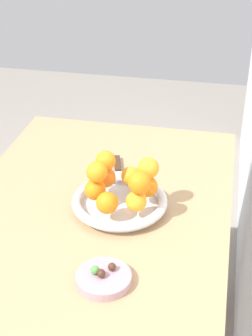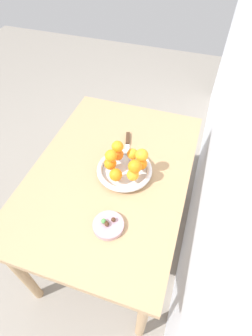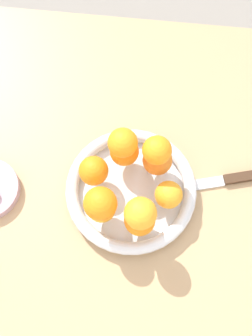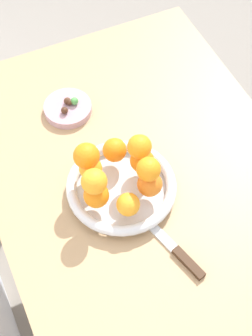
{
  "view_description": "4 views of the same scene",
  "coord_description": "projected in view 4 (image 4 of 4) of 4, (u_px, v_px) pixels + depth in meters",
  "views": [
    {
      "loc": [
        1.15,
        0.33,
        1.57
      ],
      "look_at": [
        -0.02,
        0.09,
        0.87
      ],
      "focal_mm": 55.0,
      "sensor_mm": 36.0,
      "label": 1
    },
    {
      "loc": [
        0.77,
        0.33,
        1.72
      ],
      "look_at": [
        0.01,
        0.09,
        0.81
      ],
      "focal_mm": 28.0,
      "sensor_mm": 36.0,
      "label": 2
    },
    {
      "loc": [
        -0.03,
        0.33,
        1.59
      ],
      "look_at": [
        0.0,
        0.06,
        0.85
      ],
      "focal_mm": 45.0,
      "sensor_mm": 36.0,
      "label": 3
    },
    {
      "loc": [
        -0.61,
        0.33,
        1.82
      ],
      "look_at": [
        -0.0,
        0.06,
        0.83
      ],
      "focal_mm": 55.0,
      "sensor_mm": 36.0,
      "label": 4
    }
  ],
  "objects": [
    {
      "name": "candy_ball_0",
      "position": [
        70.0,
        102.0,
        1.38
      ],
      "size": [
        0.02,
        0.02,
        0.02
      ],
      "primitive_type": "sphere",
      "color": "#472819",
      "rests_on": "candy_dish"
    },
    {
      "name": "orange_0",
      "position": [
        91.0,
        169.0,
        1.22
      ],
      "size": [
        0.06,
        0.06,
        0.06
      ],
      "primitive_type": "sphere",
      "color": "orange",
      "rests_on": "fruit_bowl"
    },
    {
      "name": "dining_table",
      "position": [
        145.0,
        197.0,
        1.36
      ],
      "size": [
        1.1,
        0.76,
        0.74
      ],
      "color": "tan",
      "rests_on": "ground_plane"
    },
    {
      "name": "candy_ball_1",
      "position": [
        74.0,
        101.0,
        1.38
      ],
      "size": [
        0.02,
        0.02,
        0.02
      ],
      "primitive_type": "sphere",
      "color": "#4C9947",
      "rests_on": "candy_dish"
    },
    {
      "name": "candy_dish",
      "position": [
        68.0,
        108.0,
        1.4
      ],
      "size": [
        0.13,
        0.13,
        0.02
      ],
      "primitive_type": "cylinder",
      "color": "#B28C99",
      "rests_on": "dining_table"
    },
    {
      "name": "orange_5",
      "position": [
        115.0,
        150.0,
        1.25
      ],
      "size": [
        0.06,
        0.06,
        0.06
      ],
      "primitive_type": "sphere",
      "color": "orange",
      "rests_on": "fruit_bowl"
    },
    {
      "name": "orange_1",
      "position": [
        96.0,
        195.0,
        1.17
      ],
      "size": [
        0.06,
        0.06,
        0.06
      ],
      "primitive_type": "sphere",
      "color": "orange",
      "rests_on": "fruit_bowl"
    },
    {
      "name": "orange_3",
      "position": [
        150.0,
        184.0,
        1.19
      ],
      "size": [
        0.06,
        0.06,
        0.06
      ],
      "primitive_type": "sphere",
      "color": "orange",
      "rests_on": "fruit_bowl"
    },
    {
      "name": "candy_ball_2",
      "position": [
        67.0,
        101.0,
        1.38
      ],
      "size": [
        0.02,
        0.02,
        0.02
      ],
      "primitive_type": "sphere",
      "color": "#472819",
      "rests_on": "candy_dish"
    },
    {
      "name": "knife",
      "position": [
        170.0,
        244.0,
        1.18
      ],
      "size": [
        0.26,
        0.09,
        0.01
      ],
      "color": "#3F2819",
      "rests_on": "dining_table"
    },
    {
      "name": "orange_4",
      "position": [
        142.0,
        161.0,
        1.23
      ],
      "size": [
        0.06,
        0.06,
        0.06
      ],
      "primitive_type": "sphere",
      "color": "orange",
      "rests_on": "fruit_bowl"
    },
    {
      "name": "candy_ball_3",
      "position": [
        64.0,
        110.0,
        1.37
      ],
      "size": [
        0.02,
        0.02,
        0.02
      ],
      "primitive_type": "sphere",
      "color": "#472819",
      "rests_on": "candy_dish"
    },
    {
      "name": "orange_6",
      "position": [
        94.0,
        182.0,
        1.13
      ],
      "size": [
        0.06,
        0.06,
        0.06
      ],
      "primitive_type": "sphere",
      "color": "orange",
      "rests_on": "orange_1"
    },
    {
      "name": "orange_9",
      "position": [
        86.0,
        156.0,
        1.17
      ],
      "size": [
        0.06,
        0.06,
        0.06
      ],
      "primitive_type": "sphere",
      "color": "orange",
      "rests_on": "orange_0"
    },
    {
      "name": "orange_8",
      "position": [
        149.0,
        169.0,
        1.15
      ],
      "size": [
        0.06,
        0.06,
        0.06
      ],
      "primitive_type": "sphere",
      "color": "orange",
      "rests_on": "orange_3"
    },
    {
      "name": "fruit_bowl",
      "position": [
        121.0,
        187.0,
        1.24
      ],
      "size": [
        0.27,
        0.27,
        0.04
      ],
      "color": "silver",
      "rests_on": "dining_table"
    },
    {
      "name": "orange_7",
      "position": [
        140.0,
        147.0,
        1.18
      ],
      "size": [
        0.06,
        0.06,
        0.06
      ],
      "primitive_type": "sphere",
      "color": "orange",
      "rests_on": "orange_4"
    },
    {
      "name": "ground_plane",
      "position": [
        140.0,
        287.0,
        1.9
      ],
      "size": [
        6.0,
        6.0,
        0.0
      ],
      "primitive_type": "plane",
      "color": "gray"
    },
    {
      "name": "orange_2",
      "position": [
        128.0,
        204.0,
        1.16
      ],
      "size": [
        0.05,
        0.05,
        0.05
      ],
      "primitive_type": "sphere",
      "color": "orange",
      "rests_on": "fruit_bowl"
    }
  ]
}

